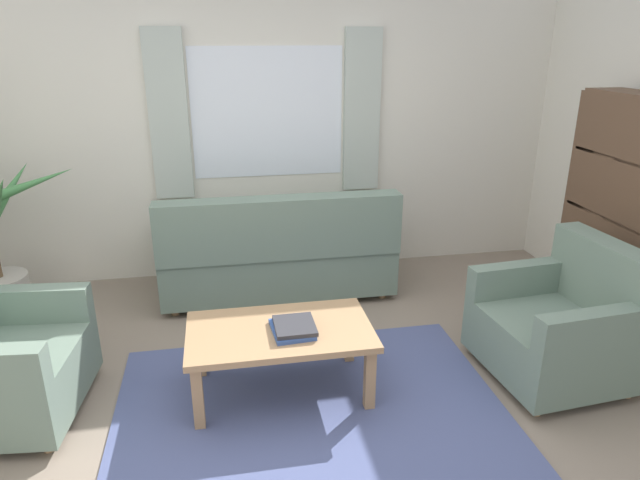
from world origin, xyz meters
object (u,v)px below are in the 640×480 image
armchair_right (563,325)px  book_stack_on_table (293,328)px  bookshelf (619,213)px  couch (278,254)px  coffee_table (280,337)px

armchair_right → book_stack_on_table: 1.72m
bookshelf → couch: bearing=67.6°
couch → coffee_table: 1.40m
couch → coffee_table: bearing=84.2°
book_stack_on_table → bookshelf: bearing=11.1°
coffee_table → book_stack_on_table: size_ratio=3.62×
armchair_right → coffee_table: (-1.79, 0.12, 0.03)m
coffee_table → armchair_right: bearing=-3.9°
couch → bookshelf: 2.60m
book_stack_on_table → bookshelf: 2.50m
coffee_table → bookshelf: bearing=9.6°
coffee_table → book_stack_on_table: (0.08, -0.05, 0.08)m
armchair_right → bookshelf: bearing=123.0°
bookshelf → coffee_table: bearing=99.6°
couch → bookshelf: bearing=157.6°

